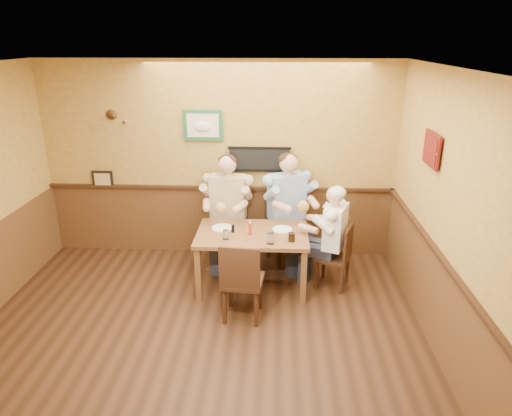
{
  "coord_description": "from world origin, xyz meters",
  "views": [
    {
      "loc": [
        0.83,
        -3.76,
        3.07
      ],
      "look_at": [
        0.58,
        1.45,
        1.1
      ],
      "focal_mm": 32.0,
      "sensor_mm": 36.0,
      "label": 1
    }
  ],
  "objects_px": {
    "pepper_shaker": "(233,229)",
    "chair_right_end": "(333,256)",
    "hot_sauce_bottle": "(250,228)",
    "water_glass_left": "(226,235)",
    "water_glass_mid": "(271,238)",
    "cola_tumbler": "(292,237)",
    "salt_shaker": "(249,230)",
    "chair_near_side": "(243,279)",
    "chair_back_right": "(286,229)",
    "diner_tan_shirt": "(229,215)",
    "diner_blue_polo": "(286,214)",
    "diner_white_elder": "(334,243)",
    "dining_table": "(252,239)",
    "chair_back_left": "(229,229)"
  },
  "relations": [
    {
      "from": "pepper_shaker",
      "to": "chair_right_end",
      "type": "bearing_deg",
      "value": 1.82
    },
    {
      "from": "dining_table",
      "to": "diner_white_elder",
      "type": "distance_m",
      "value": 1.04
    },
    {
      "from": "dining_table",
      "to": "chair_back_right",
      "type": "distance_m",
      "value": 0.86
    },
    {
      "from": "diner_blue_polo",
      "to": "pepper_shaker",
      "type": "xyz_separation_m",
      "value": [
        -0.69,
        -0.72,
        0.08
      ]
    },
    {
      "from": "chair_back_right",
      "to": "water_glass_mid",
      "type": "height_order",
      "value": "chair_back_right"
    },
    {
      "from": "cola_tumbler",
      "to": "salt_shaker",
      "type": "distance_m",
      "value": 0.57
    },
    {
      "from": "chair_near_side",
      "to": "diner_white_elder",
      "type": "xyz_separation_m",
      "value": [
        1.11,
        0.75,
        0.12
      ]
    },
    {
      "from": "chair_near_side",
      "to": "diner_blue_polo",
      "type": "relative_size",
      "value": 0.68
    },
    {
      "from": "diner_white_elder",
      "to": "salt_shaker",
      "type": "relative_size",
      "value": 15.46
    },
    {
      "from": "chair_back_right",
      "to": "water_glass_left",
      "type": "xyz_separation_m",
      "value": [
        -0.75,
        -0.93,
        0.3
      ]
    },
    {
      "from": "chair_back_right",
      "to": "diner_white_elder",
      "type": "distance_m",
      "value": 0.91
    },
    {
      "from": "chair_back_right",
      "to": "diner_white_elder",
      "type": "bearing_deg",
      "value": -73.39
    },
    {
      "from": "chair_near_side",
      "to": "cola_tumbler",
      "type": "bearing_deg",
      "value": -133.99
    },
    {
      "from": "diner_blue_polo",
      "to": "water_glass_mid",
      "type": "xyz_separation_m",
      "value": [
        -0.2,
        -1.03,
        0.1
      ]
    },
    {
      "from": "water_glass_left",
      "to": "diner_tan_shirt",
      "type": "bearing_deg",
      "value": 93.93
    },
    {
      "from": "chair_near_side",
      "to": "pepper_shaker",
      "type": "bearing_deg",
      "value": -70.69
    },
    {
      "from": "hot_sauce_bottle",
      "to": "salt_shaker",
      "type": "relative_size",
      "value": 2.13
    },
    {
      "from": "hot_sauce_bottle",
      "to": "salt_shaker",
      "type": "distance_m",
      "value": 0.06
    },
    {
      "from": "diner_white_elder",
      "to": "salt_shaker",
      "type": "distance_m",
      "value": 1.1
    },
    {
      "from": "salt_shaker",
      "to": "cola_tumbler",
      "type": "bearing_deg",
      "value": -22.27
    },
    {
      "from": "chair_right_end",
      "to": "hot_sauce_bottle",
      "type": "relative_size",
      "value": 5.07
    },
    {
      "from": "chair_right_end",
      "to": "salt_shaker",
      "type": "distance_m",
      "value": 1.14
    },
    {
      "from": "chair_right_end",
      "to": "diner_blue_polo",
      "type": "distance_m",
      "value": 0.95
    },
    {
      "from": "dining_table",
      "to": "cola_tumbler",
      "type": "bearing_deg",
      "value": -25.89
    },
    {
      "from": "water_glass_left",
      "to": "chair_right_end",
      "type": "bearing_deg",
      "value": 10.54
    },
    {
      "from": "chair_near_side",
      "to": "pepper_shaker",
      "type": "xyz_separation_m",
      "value": [
        -0.18,
        0.71,
        0.31
      ]
    },
    {
      "from": "cola_tumbler",
      "to": "pepper_shaker",
      "type": "height_order",
      "value": "cola_tumbler"
    },
    {
      "from": "water_glass_left",
      "to": "salt_shaker",
      "type": "relative_size",
      "value": 1.45
    },
    {
      "from": "chair_back_left",
      "to": "chair_right_end",
      "type": "bearing_deg",
      "value": -19.05
    },
    {
      "from": "chair_back_right",
      "to": "hot_sauce_bottle",
      "type": "height_order",
      "value": "chair_back_right"
    },
    {
      "from": "diner_white_elder",
      "to": "hot_sauce_bottle",
      "type": "xyz_separation_m",
      "value": [
        -1.07,
        -0.1,
        0.22
      ]
    },
    {
      "from": "chair_near_side",
      "to": "diner_blue_polo",
      "type": "bearing_deg",
      "value": -104.13
    },
    {
      "from": "water_glass_left",
      "to": "water_glass_mid",
      "type": "relative_size",
      "value": 0.85
    },
    {
      "from": "diner_tan_shirt",
      "to": "hot_sauce_bottle",
      "type": "relative_size",
      "value": 8.43
    },
    {
      "from": "diner_blue_polo",
      "to": "chair_right_end",
      "type": "bearing_deg",
      "value": -73.39
    },
    {
      "from": "hot_sauce_bottle",
      "to": "water_glass_mid",
      "type": "bearing_deg",
      "value": -44.0
    },
    {
      "from": "chair_right_end",
      "to": "salt_shaker",
      "type": "xyz_separation_m",
      "value": [
        -1.08,
        -0.06,
        0.36
      ]
    },
    {
      "from": "cola_tumbler",
      "to": "hot_sauce_bottle",
      "type": "height_order",
      "value": "hot_sauce_bottle"
    },
    {
      "from": "chair_back_right",
      "to": "pepper_shaker",
      "type": "distance_m",
      "value": 1.04
    },
    {
      "from": "chair_back_left",
      "to": "chair_back_right",
      "type": "relative_size",
      "value": 0.99
    },
    {
      "from": "water_glass_left",
      "to": "diner_white_elder",
      "type": "bearing_deg",
      "value": 10.54
    },
    {
      "from": "diner_blue_polo",
      "to": "water_glass_mid",
      "type": "distance_m",
      "value": 1.06
    },
    {
      "from": "water_glass_left",
      "to": "salt_shaker",
      "type": "xyz_separation_m",
      "value": [
        0.27,
        0.19,
        -0.02
      ]
    },
    {
      "from": "chair_near_side",
      "to": "hot_sauce_bottle",
      "type": "xyz_separation_m",
      "value": [
        0.04,
        0.65,
        0.35
      ]
    },
    {
      "from": "hot_sauce_bottle",
      "to": "salt_shaker",
      "type": "xyz_separation_m",
      "value": [
        -0.02,
        0.04,
        -0.04
      ]
    },
    {
      "from": "chair_back_right",
      "to": "cola_tumbler",
      "type": "relative_size",
      "value": 9.46
    },
    {
      "from": "chair_near_side",
      "to": "diner_blue_polo",
      "type": "distance_m",
      "value": 1.54
    },
    {
      "from": "water_glass_left",
      "to": "water_glass_mid",
      "type": "xyz_separation_m",
      "value": [
        0.55,
        -0.1,
        0.01
      ]
    },
    {
      "from": "chair_near_side",
      "to": "hot_sauce_bottle",
      "type": "distance_m",
      "value": 0.74
    },
    {
      "from": "chair_back_right",
      "to": "diner_blue_polo",
      "type": "xyz_separation_m",
      "value": [
        0.0,
        0.0,
        0.22
      ]
    }
  ]
}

